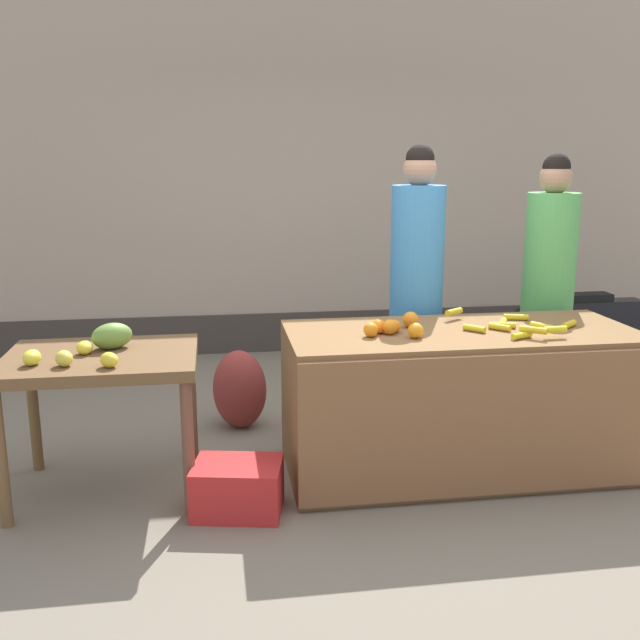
{
  "coord_description": "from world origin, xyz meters",
  "views": [
    {
      "loc": [
        -0.93,
        -3.69,
        1.75
      ],
      "look_at": [
        -0.35,
        0.15,
        0.87
      ],
      "focal_mm": 39.83,
      "sensor_mm": 36.0,
      "label": 1
    }
  ],
  "objects_px": {
    "produce_crate": "(238,488)",
    "produce_sack": "(240,389)",
    "vendor_woman_green_shirt": "(548,289)",
    "parked_motorcycle": "(592,330)",
    "vendor_woman_blue_shirt": "(416,290)"
  },
  "relations": [
    {
      "from": "parked_motorcycle",
      "to": "produce_sack",
      "type": "relative_size",
      "value": 3.02
    },
    {
      "from": "vendor_woman_green_shirt",
      "to": "produce_crate",
      "type": "height_order",
      "value": "vendor_woman_green_shirt"
    },
    {
      "from": "vendor_woman_green_shirt",
      "to": "parked_motorcycle",
      "type": "bearing_deg",
      "value": 44.7
    },
    {
      "from": "produce_crate",
      "to": "parked_motorcycle",
      "type": "bearing_deg",
      "value": 32.27
    },
    {
      "from": "vendor_woman_green_shirt",
      "to": "produce_crate",
      "type": "xyz_separation_m",
      "value": [
        -2.12,
        -1.05,
        -0.77
      ]
    },
    {
      "from": "vendor_woman_blue_shirt",
      "to": "vendor_woman_green_shirt",
      "type": "relative_size",
      "value": 1.03
    },
    {
      "from": "vendor_woman_green_shirt",
      "to": "produce_crate",
      "type": "bearing_deg",
      "value": -153.69
    },
    {
      "from": "vendor_woman_green_shirt",
      "to": "parked_motorcycle",
      "type": "distance_m",
      "value": 1.25
    },
    {
      "from": "parked_motorcycle",
      "to": "produce_crate",
      "type": "xyz_separation_m",
      "value": [
        -2.94,
        -1.85,
        -0.27
      ]
    },
    {
      "from": "vendor_woman_blue_shirt",
      "to": "parked_motorcycle",
      "type": "xyz_separation_m",
      "value": [
        1.73,
        0.84,
        -0.53
      ]
    },
    {
      "from": "vendor_woman_blue_shirt",
      "to": "produce_crate",
      "type": "bearing_deg",
      "value": -139.95
    },
    {
      "from": "produce_crate",
      "to": "produce_sack",
      "type": "xyz_separation_m",
      "value": [
        0.06,
        1.17,
        0.13
      ]
    },
    {
      "from": "vendor_woman_green_shirt",
      "to": "produce_sack",
      "type": "height_order",
      "value": "vendor_woman_green_shirt"
    },
    {
      "from": "produce_crate",
      "to": "vendor_woman_green_shirt",
      "type": "bearing_deg",
      "value": 26.31
    },
    {
      "from": "parked_motorcycle",
      "to": "vendor_woman_green_shirt",
      "type": "bearing_deg",
      "value": -135.3
    }
  ]
}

